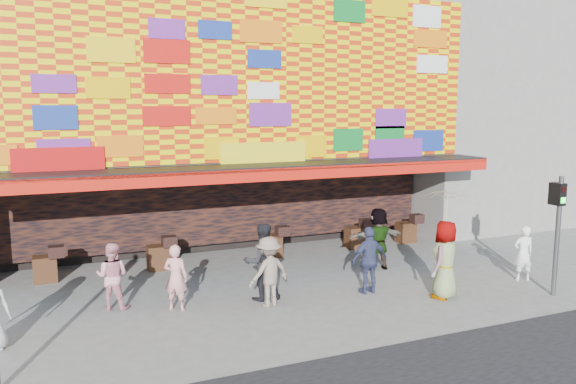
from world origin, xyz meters
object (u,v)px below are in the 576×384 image
ped_g (445,260)px  parasol (447,210)px  ped_d (269,272)px  ped_b (176,277)px  ped_f (378,239)px  ped_c (262,262)px  ped_i (112,276)px  signal_right (558,222)px  ped_e (369,260)px  ped_h (523,253)px

ped_g → parasol: bearing=180.0°
ped_d → ped_g: size_ratio=0.86×
ped_b → ped_f: 6.15m
ped_c → ped_i: 3.51m
signal_right → ped_g: signal_right is taller
ped_e → ped_g: 1.84m
signal_right → ped_b: bearing=163.5°
ped_d → ped_i: (-3.41, 1.24, -0.05)m
ped_e → ped_b: bearing=-10.1°
ped_b → ped_g: bearing=-162.1°
ped_g → ped_c: bearing=-51.4°
ped_e → ped_f: bearing=-129.2°
ped_f → ped_b: bearing=13.5°
ped_b → parasol: (6.25, -1.72, 1.43)m
ped_b → ped_h: bearing=-155.4°
parasol → ped_c: bearing=158.6°
ped_g → ped_h: size_ratio=1.28×
signal_right → ped_e: size_ratio=1.76×
ped_b → ped_i: 1.50m
signal_right → ped_h: 1.68m
signal_right → ped_e: signal_right is taller
ped_g → ped_i: (-7.59, 2.38, -0.18)m
ped_e → parasol: size_ratio=0.87×
ped_f → parasol: 3.07m
ped_c → ped_f: bearing=-160.9°
ped_i → ped_h: bearing=-165.5°
signal_right → ped_b: (-8.89, 2.63, -1.08)m
ped_f → ped_i: bearing=6.6°
ped_c → parasol: size_ratio=0.96×
ped_i → signal_right: bearing=-172.2°
ped_b → ped_g: size_ratio=0.80×
ped_h → ped_g: bearing=22.8°
ped_d → ped_e: 2.66m
ped_b → ped_g: (6.25, -1.72, 0.19)m
ped_c → ped_f: ped_c is taller
ped_d → ped_g: 4.33m
ped_d → ped_h: (7.04, -0.81, -0.08)m
ped_e → ped_g: bearing=143.8°
ped_i → parasol: bearing=-171.8°
signal_right → ped_i: signal_right is taller
ped_f → ped_g: (0.19, -2.77, 0.06)m
ped_c → parasol: 4.64m
signal_right → ped_c: 7.32m
ped_b → parasol: parasol is taller
ped_c → ped_f: size_ratio=1.05×
signal_right → ped_h: size_ratio=1.99×
ped_d → ped_f: (3.99, 1.63, 0.07)m
ped_b → ped_d: (2.07, -0.58, 0.06)m
ped_d → ped_h: 7.09m
ped_c → ped_h: ped_c is taller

